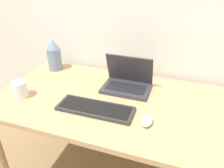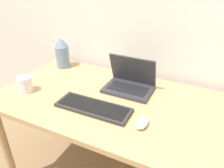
# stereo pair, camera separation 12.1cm
# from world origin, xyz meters

# --- Properties ---
(desk) EXTENTS (1.45, 0.74, 0.70)m
(desk) POSITION_xyz_m (0.00, 0.37, 0.63)
(desk) COLOR tan
(desk) RESTS_ON ground_plane
(laptop) EXTENTS (0.29, 0.20, 0.21)m
(laptop) POSITION_xyz_m (0.00, 0.52, 0.75)
(laptop) COLOR #333338
(laptop) RESTS_ON desk
(keyboard) EXTENTS (0.41, 0.15, 0.02)m
(keyboard) POSITION_xyz_m (-0.10, 0.24, 0.71)
(keyboard) COLOR #2D2D2D
(keyboard) RESTS_ON desk
(mouse) EXTENTS (0.05, 0.10, 0.03)m
(mouse) POSITION_xyz_m (0.19, 0.22, 0.72)
(mouse) COLOR silver
(mouse) RESTS_ON desk
(vase) EXTENTS (0.10, 0.10, 0.23)m
(vase) POSITION_xyz_m (-0.58, 0.62, 0.81)
(vase) COLOR slate
(vase) RESTS_ON desk
(mug) EXTENTS (0.09, 0.09, 0.10)m
(mug) POSITION_xyz_m (-0.56, 0.22, 0.75)
(mug) COLOR white
(mug) RESTS_ON desk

